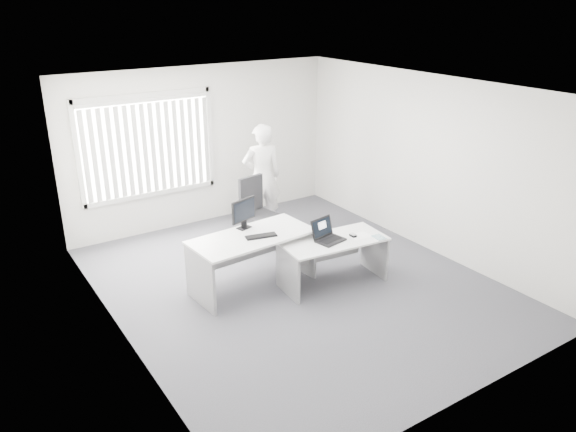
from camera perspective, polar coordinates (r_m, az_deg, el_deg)
ground at (r=8.18m, az=0.84°, el=-6.91°), size 6.00×6.00×0.00m
wall_back at (r=10.13m, az=-8.73°, el=7.04°), size 5.00×0.02×2.80m
wall_front at (r=5.59m, az=18.51°, el=-6.22°), size 5.00×0.02×2.80m
wall_left at (r=6.63m, az=-17.30°, el=-1.62°), size 0.02×6.00×2.80m
wall_right at (r=9.19m, az=13.98°, el=5.13°), size 0.02×6.00×2.80m
ceiling at (r=7.27m, az=0.97°, el=12.87°), size 5.00×6.00×0.02m
window at (r=9.70m, az=-14.06°, el=6.91°), size 2.32×0.06×1.76m
blinds at (r=9.65m, az=-13.92°, el=6.66°), size 2.20×0.10×1.50m
desk_near at (r=8.02m, az=4.60°, el=-3.65°), size 1.56×0.84×0.68m
desk_far at (r=7.88m, az=-3.64°, el=-3.46°), size 1.79×0.94×0.79m
office_chair at (r=9.34m, az=-3.04°, el=-0.77°), size 0.76×0.76×1.14m
person at (r=9.83m, az=-2.66°, el=4.02°), size 0.78×0.61×1.87m
laptop at (r=7.82m, az=4.38°, el=-1.56°), size 0.45×0.42×0.30m
paper_sheet at (r=8.10m, az=7.33°, el=-2.00°), size 0.30×0.21×0.00m
mouse at (r=8.06m, az=6.62°, el=-1.94°), size 0.07×0.11×0.04m
booklet at (r=8.08m, az=9.23°, el=-2.13°), size 0.15×0.20×0.01m
keyboard at (r=7.74m, az=-2.75°, el=-2.05°), size 0.45×0.23×0.02m
monitor at (r=7.96m, az=-4.53°, el=0.23°), size 0.46×0.25×0.44m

